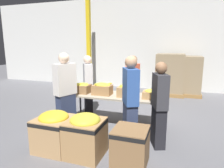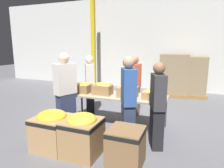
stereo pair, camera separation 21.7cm
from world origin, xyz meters
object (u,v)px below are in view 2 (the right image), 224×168
at_px(volunteer_1, 157,106).
at_px(pallet_stack_0, 174,75).
at_px(banana_box_3, 152,94).
at_px(pallet_stack_1, 193,77).
at_px(sorting_table, 116,97).
at_px(banana_box_2, 127,90).
at_px(volunteer_2, 90,85).
at_px(volunteer_4, 134,87).
at_px(donation_bin_1, 82,133).
at_px(banana_box_1, 102,88).
at_px(volunteer_3, 128,102).
at_px(donation_bin_2, 126,145).
at_px(donation_bin_0, 53,128).
at_px(support_pillar, 93,43).
at_px(banana_box_0, 83,87).
at_px(volunteer_0, 66,92).

distance_m(volunteer_1, pallet_stack_0, 4.39).
xyz_separation_m(banana_box_3, pallet_stack_1, (0.85, 3.86, -0.13)).
xyz_separation_m(sorting_table, banana_box_2, (0.31, -0.08, 0.21)).
relative_size(volunteer_2, volunteer_4, 1.00).
height_order(donation_bin_1, pallet_stack_0, pallet_stack_0).
bearing_deg(banana_box_1, donation_bin_1, -80.93).
xyz_separation_m(sorting_table, volunteer_3, (0.54, -0.78, 0.15)).
xyz_separation_m(volunteer_2, volunteer_4, (1.23, 0.21, 0.00)).
distance_m(donation_bin_2, pallet_stack_0, 5.18).
height_order(banana_box_3, donation_bin_0, banana_box_3).
xyz_separation_m(volunteer_2, support_pillar, (-1.26, 2.79, 1.18)).
height_order(banana_box_3, donation_bin_1, banana_box_3).
bearing_deg(volunteer_1, volunteer_2, 38.03).
height_order(banana_box_1, volunteer_4, volunteer_4).
bearing_deg(donation_bin_0, banana_box_1, 73.14).
xyz_separation_m(banana_box_0, volunteer_2, (-0.16, 0.68, -0.08)).
xyz_separation_m(volunteer_4, donation_bin_0, (-0.96, -2.27, -0.43)).
xyz_separation_m(sorting_table, banana_box_0, (-0.85, -0.09, 0.18)).
relative_size(volunteer_2, pallet_stack_1, 1.09).
relative_size(volunteer_3, donation_bin_0, 2.32).
distance_m(sorting_table, volunteer_2, 1.17).
bearing_deg(volunteer_4, banana_box_0, -38.39).
relative_size(banana_box_1, volunteer_2, 0.27).
relative_size(volunteer_2, support_pillar, 0.41).
height_order(banana_box_2, volunteer_3, volunteer_3).
xyz_separation_m(donation_bin_2, support_pillar, (-2.99, 4.84, 1.66)).
height_order(volunteer_0, donation_bin_1, volunteer_0).
xyz_separation_m(volunteer_1, donation_bin_1, (-1.18, -0.76, -0.41)).
distance_m(sorting_table, volunteer_3, 0.96).
relative_size(volunteer_1, support_pillar, 0.41).
relative_size(volunteer_1, donation_bin_0, 2.19).
distance_m(volunteer_2, pallet_stack_1, 4.21).
relative_size(sorting_table, donation_bin_1, 3.09).
distance_m(donation_bin_1, pallet_stack_0, 5.29).
bearing_deg(banana_box_2, volunteer_1, -38.63).
distance_m(support_pillar, pallet_stack_1, 4.21).
bearing_deg(volunteer_4, donation_bin_2, 24.31).
bearing_deg(banana_box_3, sorting_table, 175.54).
xyz_separation_m(banana_box_2, volunteer_3, (0.23, -0.69, -0.06)).
bearing_deg(support_pillar, banana_box_1, -60.50).
distance_m(banana_box_2, pallet_stack_1, 4.13).
distance_m(volunteer_0, donation_bin_1, 1.35).
height_order(sorting_table, volunteer_2, volunteer_2).
height_order(sorting_table, banana_box_2, banana_box_2).
height_order(banana_box_1, volunteer_1, volunteer_1).
distance_m(banana_box_3, volunteer_3, 0.78).
bearing_deg(volunteer_2, volunteer_0, -31.52).
relative_size(support_pillar, pallet_stack_1, 2.64).
bearing_deg(volunteer_1, banana_box_2, 31.11).
relative_size(banana_box_2, banana_box_3, 1.05).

